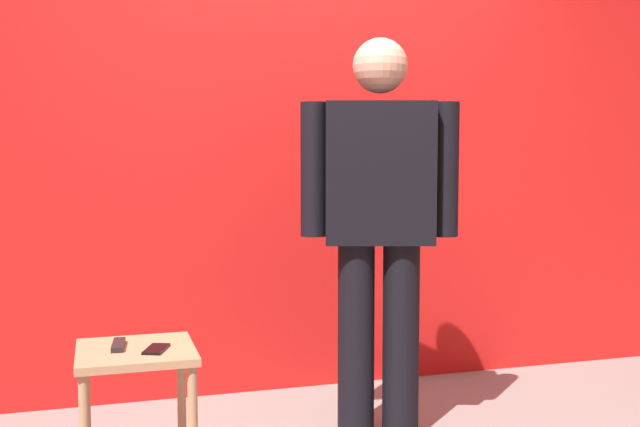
{
  "coord_description": "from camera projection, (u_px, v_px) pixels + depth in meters",
  "views": [
    {
      "loc": [
        -1.11,
        -2.67,
        1.27
      ],
      "look_at": [
        -0.15,
        0.55,
        1.0
      ],
      "focal_mm": 42.54,
      "sensor_mm": 36.0,
      "label": 1
    }
  ],
  "objects": [
    {
      "name": "back_wall_red",
      "position": [
        309.0,
        111.0,
        4.06
      ],
      "size": [
        6.16,
        0.12,
        2.98
      ],
      "primitive_type": "cube",
      "color": "red",
      "rests_on": "ground_plane"
    },
    {
      "name": "standing_person",
      "position": [
        379.0,
        217.0,
        3.33
      ],
      "size": [
        0.7,
        0.36,
        1.76
      ],
      "color": "black",
      "rests_on": "ground_plane"
    },
    {
      "name": "side_table",
      "position": [
        136.0,
        373.0,
        2.88
      ],
      "size": [
        0.44,
        0.44,
        0.53
      ],
      "color": "tan",
      "rests_on": "ground_plane"
    },
    {
      "name": "cell_phone",
      "position": [
        156.0,
        349.0,
        2.85
      ],
      "size": [
        0.12,
        0.16,
        0.01
      ],
      "primitive_type": "cube",
      "rotation": [
        0.0,
        0.0,
        -0.36
      ],
      "color": "black",
      "rests_on": "side_table"
    },
    {
      "name": "tv_remote",
      "position": [
        118.0,
        345.0,
        2.89
      ],
      "size": [
        0.06,
        0.17,
        0.02
      ],
      "primitive_type": "cube",
      "rotation": [
        0.0,
        0.0,
        -0.1
      ],
      "color": "black",
      "rests_on": "side_table"
    }
  ]
}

